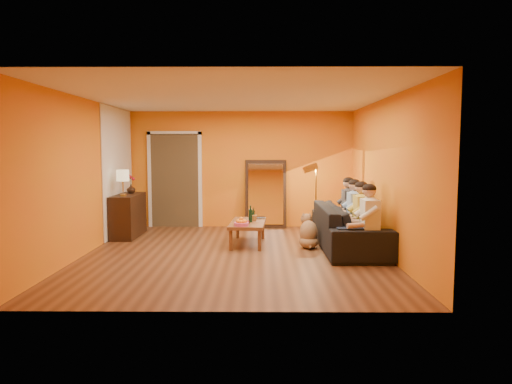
{
  "coord_description": "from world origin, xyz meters",
  "views": [
    {
      "loc": [
        0.42,
        -7.54,
        1.75
      ],
      "look_at": [
        0.35,
        0.5,
        1.0
      ],
      "focal_mm": 32.0,
      "sensor_mm": 36.0,
      "label": 1
    }
  ],
  "objects_px": {
    "wine_bottle": "(250,214)",
    "laptop": "(258,218)",
    "coffee_table": "(248,233)",
    "person_far_right": "(349,209)",
    "sideboard": "(128,215)",
    "person_mid_left": "(362,218)",
    "floor_lamp": "(316,201)",
    "person_far_left": "(370,223)",
    "vase": "(131,189)",
    "sofa": "(349,227)",
    "table_lamp": "(123,183)",
    "tumbler": "(254,218)",
    "mirror_frame": "(266,194)",
    "dog": "(309,230)",
    "person_mid_right": "(355,213)"
  },
  "relations": [
    {
      "from": "coffee_table",
      "to": "dog",
      "type": "bearing_deg",
      "value": -10.72
    },
    {
      "from": "wine_bottle",
      "to": "mirror_frame",
      "type": "bearing_deg",
      "value": 80.88
    },
    {
      "from": "sofa",
      "to": "mirror_frame",
      "type": "bearing_deg",
      "value": 34.09
    },
    {
      "from": "sideboard",
      "to": "laptop",
      "type": "distance_m",
      "value": 2.65
    },
    {
      "from": "mirror_frame",
      "to": "sideboard",
      "type": "bearing_deg",
      "value": -158.84
    },
    {
      "from": "wine_bottle",
      "to": "vase",
      "type": "height_order",
      "value": "vase"
    },
    {
      "from": "table_lamp",
      "to": "floor_lamp",
      "type": "height_order",
      "value": "floor_lamp"
    },
    {
      "from": "person_far_right",
      "to": "tumbler",
      "type": "bearing_deg",
      "value": -172.75
    },
    {
      "from": "coffee_table",
      "to": "person_far_right",
      "type": "bearing_deg",
      "value": 13.74
    },
    {
      "from": "mirror_frame",
      "to": "laptop",
      "type": "height_order",
      "value": "mirror_frame"
    },
    {
      "from": "sofa",
      "to": "wine_bottle",
      "type": "distance_m",
      "value": 1.78
    },
    {
      "from": "wine_bottle",
      "to": "laptop",
      "type": "xyz_separation_m",
      "value": [
        0.13,
        0.4,
        -0.14
      ]
    },
    {
      "from": "mirror_frame",
      "to": "tumbler",
      "type": "bearing_deg",
      "value": -97.73
    },
    {
      "from": "floor_lamp",
      "to": "table_lamp",
      "type": "bearing_deg",
      "value": -177.48
    },
    {
      "from": "laptop",
      "to": "dog",
      "type": "bearing_deg",
      "value": -39.84
    },
    {
      "from": "sofa",
      "to": "dog",
      "type": "height_order",
      "value": "sofa"
    },
    {
      "from": "laptop",
      "to": "sofa",
      "type": "bearing_deg",
      "value": -27.2
    },
    {
      "from": "person_mid_right",
      "to": "wine_bottle",
      "type": "xyz_separation_m",
      "value": [
        -1.88,
        0.15,
        -0.03
      ]
    },
    {
      "from": "sideboard",
      "to": "person_mid_left",
      "type": "bearing_deg",
      "value": -19.09
    },
    {
      "from": "person_far_left",
      "to": "sofa",
      "type": "bearing_deg",
      "value": 97.41
    },
    {
      "from": "table_lamp",
      "to": "floor_lamp",
      "type": "distance_m",
      "value": 3.83
    },
    {
      "from": "mirror_frame",
      "to": "person_mid_right",
      "type": "xyz_separation_m",
      "value": [
        1.58,
        -2.04,
        -0.15
      ]
    },
    {
      "from": "floor_lamp",
      "to": "person_far_left",
      "type": "bearing_deg",
      "value": -78.38
    },
    {
      "from": "coffee_table",
      "to": "table_lamp",
      "type": "bearing_deg",
      "value": 172.7
    },
    {
      "from": "coffee_table",
      "to": "tumbler",
      "type": "height_order",
      "value": "tumbler"
    },
    {
      "from": "coffee_table",
      "to": "person_mid_right",
      "type": "distance_m",
      "value": 1.98
    },
    {
      "from": "wine_bottle",
      "to": "person_far_left",
      "type": "bearing_deg",
      "value": -33.55
    },
    {
      "from": "tumbler",
      "to": "laptop",
      "type": "relative_size",
      "value": 0.36
    },
    {
      "from": "floor_lamp",
      "to": "person_far_left",
      "type": "distance_m",
      "value": 2.23
    },
    {
      "from": "floor_lamp",
      "to": "sofa",
      "type": "bearing_deg",
      "value": -72.21
    },
    {
      "from": "floor_lamp",
      "to": "person_mid_right",
      "type": "distance_m",
      "value": 1.21
    },
    {
      "from": "tumbler",
      "to": "table_lamp",
      "type": "bearing_deg",
      "value": 172.36
    },
    {
      "from": "sideboard",
      "to": "wine_bottle",
      "type": "relative_size",
      "value": 3.81
    },
    {
      "from": "person_mid_left",
      "to": "mirror_frame",
      "type": "bearing_deg",
      "value": 121.36
    },
    {
      "from": "table_lamp",
      "to": "person_mid_left",
      "type": "xyz_separation_m",
      "value": [
        4.37,
        -1.21,
        -0.49
      ]
    },
    {
      "from": "tumbler",
      "to": "sideboard",
      "type": "bearing_deg",
      "value": 165.88
    },
    {
      "from": "dog",
      "to": "person_mid_left",
      "type": "relative_size",
      "value": 0.51
    },
    {
      "from": "sofa",
      "to": "person_mid_left",
      "type": "bearing_deg",
      "value": -163.89
    },
    {
      "from": "person_mid_right",
      "to": "person_far_right",
      "type": "relative_size",
      "value": 1.0
    },
    {
      "from": "laptop",
      "to": "vase",
      "type": "bearing_deg",
      "value": 160.37
    },
    {
      "from": "person_mid_left",
      "to": "vase",
      "type": "xyz_separation_m",
      "value": [
        -4.37,
        1.76,
        0.33
      ]
    },
    {
      "from": "sofa",
      "to": "person_far_right",
      "type": "xyz_separation_m",
      "value": [
        0.13,
        0.65,
        0.23
      ]
    },
    {
      "from": "person_mid_right",
      "to": "tumbler",
      "type": "xyz_separation_m",
      "value": [
        -1.81,
        0.32,
        -0.14
      ]
    },
    {
      "from": "sideboard",
      "to": "person_mid_left",
      "type": "relative_size",
      "value": 0.97
    },
    {
      "from": "floor_lamp",
      "to": "person_mid_left",
      "type": "relative_size",
      "value": 1.18
    },
    {
      "from": "wine_bottle",
      "to": "laptop",
      "type": "relative_size",
      "value": 1.03
    },
    {
      "from": "person_far_left",
      "to": "floor_lamp",
      "type": "bearing_deg",
      "value": 104.98
    },
    {
      "from": "sofa",
      "to": "wine_bottle",
      "type": "height_order",
      "value": "sofa"
    },
    {
      "from": "sofa",
      "to": "vase",
      "type": "xyz_separation_m",
      "value": [
        -4.24,
        1.31,
        0.56
      ]
    },
    {
      "from": "table_lamp",
      "to": "tumbler",
      "type": "distance_m",
      "value": 2.66
    }
  ]
}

